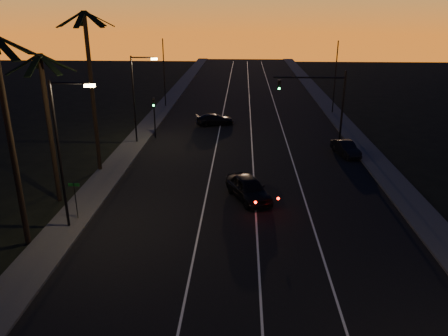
{
  "coord_description": "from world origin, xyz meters",
  "views": [
    {
      "loc": [
        -0.46,
        -3.44,
        12.67
      ],
      "look_at": [
        -1.6,
        22.75,
        3.05
      ],
      "focal_mm": 35.0,
      "sensor_mm": 36.0,
      "label": 1
    }
  ],
  "objects_px": {
    "right_car": "(346,148)",
    "cross_car": "(215,119)",
    "signal_mast": "(320,93)",
    "lead_car": "(249,188)"
  },
  "relations": [
    {
      "from": "signal_mast",
      "to": "cross_car",
      "type": "bearing_deg",
      "value": 152.96
    },
    {
      "from": "lead_car",
      "to": "right_car",
      "type": "relative_size",
      "value": 1.37
    },
    {
      "from": "lead_car",
      "to": "right_car",
      "type": "xyz_separation_m",
      "value": [
        8.97,
        10.23,
        -0.17
      ]
    },
    {
      "from": "right_car",
      "to": "cross_car",
      "type": "relative_size",
      "value": 0.86
    },
    {
      "from": "signal_mast",
      "to": "lead_car",
      "type": "distance_m",
      "value": 17.23
    },
    {
      "from": "signal_mast",
      "to": "right_car",
      "type": "distance_m",
      "value": 6.72
    },
    {
      "from": "cross_car",
      "to": "signal_mast",
      "type": "bearing_deg",
      "value": -27.04
    },
    {
      "from": "lead_car",
      "to": "right_car",
      "type": "height_order",
      "value": "lead_car"
    },
    {
      "from": "right_car",
      "to": "cross_car",
      "type": "distance_m",
      "value": 16.43
    },
    {
      "from": "signal_mast",
      "to": "cross_car",
      "type": "xyz_separation_m",
      "value": [
        -10.8,
        5.51,
        -4.13
      ]
    }
  ]
}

